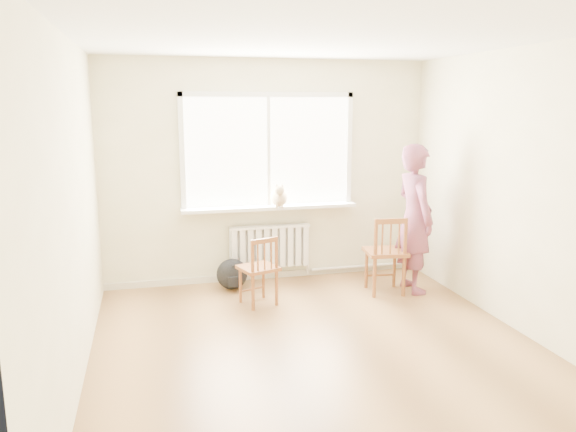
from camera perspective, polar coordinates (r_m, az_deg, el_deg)
floor at (r=5.14m, az=3.43°, el=-13.66°), size 4.50×4.50×0.00m
ceiling at (r=4.69m, az=3.83°, el=17.79°), size 4.50×4.50×0.00m
back_wall at (r=6.89m, az=-2.06°, el=4.49°), size 4.00×0.01×2.70m
window at (r=6.83m, az=-2.03°, el=7.06°), size 2.12×0.05×1.42m
windowsill at (r=6.84m, az=-1.84°, el=0.89°), size 2.15×0.22×0.04m
radiator at (r=6.97m, az=-1.85°, el=-3.06°), size 1.00×0.12×0.55m
heating_pipe at (r=7.45m, az=7.60°, el=-5.07°), size 1.40×0.04×0.04m
baseboard at (r=7.15m, az=-1.96°, el=-6.01°), size 4.00×0.03×0.08m
chair_left at (r=6.13m, az=-2.85°, el=-5.57°), size 0.48×0.46×0.77m
chair_right at (r=6.57m, az=9.99°, el=-3.91°), size 0.50×0.48×0.92m
person at (r=6.66m, az=12.73°, el=-0.25°), size 0.44×0.65×1.73m
cat at (r=6.76m, az=-0.93°, el=1.98°), size 0.24×0.45×0.30m
backpack at (r=6.73m, az=-5.70°, el=-5.88°), size 0.37×0.28×0.37m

